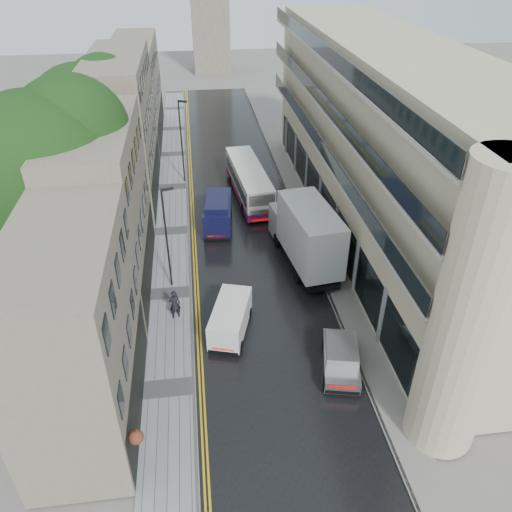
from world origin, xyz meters
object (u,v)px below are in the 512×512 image
object	(u,v)px
tree_far	(87,137)
lamp_post_far	(182,142)
white_lorry	(298,252)
silver_hatchback	(326,376)
navy_van	(204,223)
lamp_post_near	(167,240)
cream_bus	(243,198)
pedestrian	(175,304)
tree_near	(47,202)
white_van	(210,334)

from	to	relation	value
tree_far	lamp_post_far	size ratio (longest dim) A/B	1.62
tree_far	white_lorry	distance (m)	20.47
silver_hatchback	lamp_post_far	world-z (taller)	lamp_post_far
navy_van	lamp_post_far	xyz separation A→B (m)	(-1.48, 10.79, 2.58)
tree_far	silver_hatchback	xyz separation A→B (m)	(14.56, -23.03, -5.41)
white_lorry	lamp_post_near	distance (m)	8.64
cream_bus	lamp_post_far	size ratio (longest dim) A/B	1.37
navy_van	lamp_post_near	world-z (taller)	lamp_post_near
pedestrian	lamp_post_far	xyz separation A→B (m)	(0.77, 20.31, 2.85)
tree_near	navy_van	size ratio (longest dim) A/B	2.61
silver_hatchback	tree_far	bearing A→B (deg)	134.98
tree_far	white_lorry	xyz separation A→B (m)	(14.93, -13.48, -3.80)
tree_far	pedestrian	size ratio (longest dim) A/B	6.27
navy_van	tree_far	bearing A→B (deg)	148.37
silver_hatchback	pedestrian	world-z (taller)	pedestrian
cream_bus	lamp_post_near	xyz separation A→B (m)	(-5.98, -9.85, 2.24)
lamp_post_far	tree_far	bearing A→B (deg)	-130.52
white_van	pedestrian	bearing A→B (deg)	141.99
tree_near	white_van	distance (m)	12.46
lamp_post_near	silver_hatchback	bearing A→B (deg)	-67.74
cream_bus	white_van	world-z (taller)	cream_bus
navy_van	lamp_post_near	xyz separation A→B (m)	(-2.54, -6.09, 2.31)
navy_van	pedestrian	bearing A→B (deg)	-97.73
white_lorry	white_van	bearing A→B (deg)	-144.43
silver_hatchback	navy_van	world-z (taller)	navy_van
tree_far	pedestrian	xyz separation A→B (m)	(6.69, -16.32, -5.12)
silver_hatchback	white_van	bearing A→B (deg)	159.40
tree_near	white_lorry	world-z (taller)	tree_near
tree_near	lamp_post_near	xyz separation A→B (m)	(6.70, 0.11, -3.26)
tree_near	lamp_post_far	world-z (taller)	tree_near
white_van	pedestrian	world-z (taller)	pedestrian
white_van	navy_van	distance (m)	12.41
navy_van	cream_bus	bearing A→B (deg)	53.08
cream_bus	white_lorry	xyz separation A→B (m)	(2.54, -10.44, 0.98)
white_lorry	cream_bus	bearing A→B (deg)	96.56
tree_far	pedestrian	bearing A→B (deg)	-67.69
tree_far	navy_van	distance (m)	12.24
silver_hatchback	lamp_post_near	size ratio (longest dim) A/B	0.60
lamp_post_far	pedestrian	bearing A→B (deg)	-70.83
navy_van	lamp_post_far	world-z (taller)	lamp_post_far
silver_hatchback	white_lorry	bearing A→B (deg)	100.44
navy_van	lamp_post_far	distance (m)	11.19
tree_near	lamp_post_near	size ratio (longest dim) A/B	1.95
tree_near	tree_far	world-z (taller)	tree_near
cream_bus	navy_van	distance (m)	5.09
cream_bus	lamp_post_near	bearing A→B (deg)	-126.19
tree_far	white_van	world-z (taller)	tree_far
navy_van	pedestrian	distance (m)	9.79
navy_van	pedestrian	world-z (taller)	navy_van
silver_hatchback	lamp_post_near	world-z (taller)	lamp_post_near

